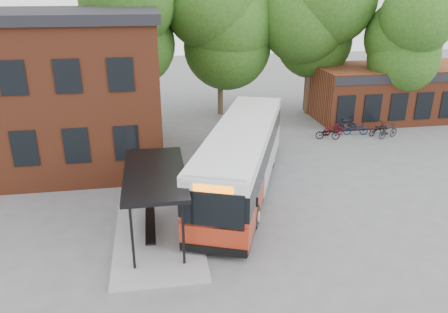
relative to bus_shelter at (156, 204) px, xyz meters
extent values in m
plane|color=#5C5C5E|center=(4.50, 1.00, -1.45)|extent=(100.00, 100.00, 0.00)
imported|color=black|center=(11.64, 10.45, -1.02)|extent=(1.71, 0.96, 0.85)
imported|color=#590510|center=(12.30, 11.12, -1.00)|extent=(1.53, 0.52, 0.91)
imported|color=black|center=(13.58, 11.92, -0.94)|extent=(1.71, 0.51, 1.02)
imported|color=#042554|center=(13.94, 11.08, -1.00)|extent=(1.79, 0.88, 0.90)
imported|color=black|center=(15.44, 10.77, -0.99)|extent=(1.85, 1.27, 0.92)
imported|color=black|center=(15.79, 10.02, -0.95)|extent=(1.73, 0.97, 1.00)
camera|label=1|loc=(0.09, -15.99, 8.18)|focal=35.00mm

